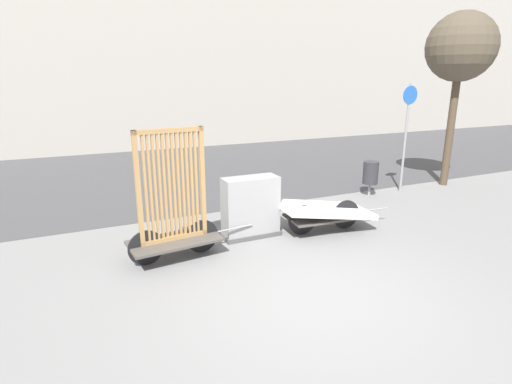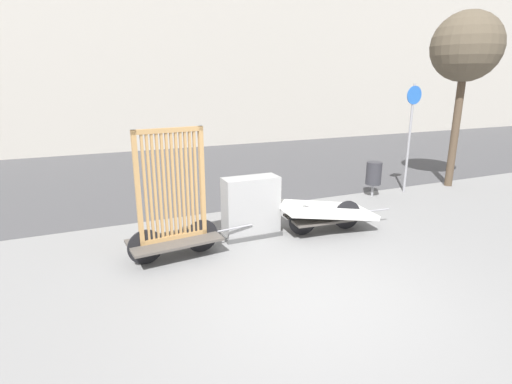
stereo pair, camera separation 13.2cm
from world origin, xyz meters
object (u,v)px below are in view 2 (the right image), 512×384
Objects in this scene: bike_cart_with_bedframe at (173,214)px; street_tree at (466,48)px; bike_cart_with_mattress at (326,212)px; trash_bin at (374,173)px; utility_cabinet at (251,209)px; sign_post at (411,127)px.

street_tree is at bearing 5.38° from bike_cart_with_bedframe.
bike_cart_with_mattress is 2.86m from trash_bin.
bike_cart_with_mattress is 0.53× the size of street_tree.
utility_cabinet is (1.48, 0.37, -0.24)m from bike_cart_with_bedframe.
trash_bin is 0.32× the size of sign_post.
sign_post reaches higher than bike_cart_with_bedframe.
trash_bin is 0.19× the size of street_tree.
street_tree reaches higher than bike_cart_with_bedframe.
sign_post is (4.77, 1.19, 1.14)m from utility_cabinet.
bike_cart_with_bedframe is 0.92× the size of bike_cart_with_mattress.
utility_cabinet is (-1.37, 0.37, 0.12)m from bike_cart_with_mattress.
street_tree reaches higher than bike_cart_with_mattress.
utility_cabinet is 5.05m from sign_post.
bike_cart_with_bedframe is 6.51m from sign_post.
sign_post is (6.26, 1.56, 0.90)m from bike_cart_with_bedframe.
utility_cabinet is 0.25× the size of street_tree.
sign_post is at bearing 29.01° from bike_cart_with_mattress.
bike_cart_with_bedframe is 1.55m from utility_cabinet.
street_tree is (4.96, 1.57, 3.13)m from bike_cart_with_mattress.
bike_cart_with_bedframe reaches higher than trash_bin.
utility_cabinet reaches higher than bike_cart_with_mattress.
bike_cart_with_mattress is at bearing -15.27° from utility_cabinet.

